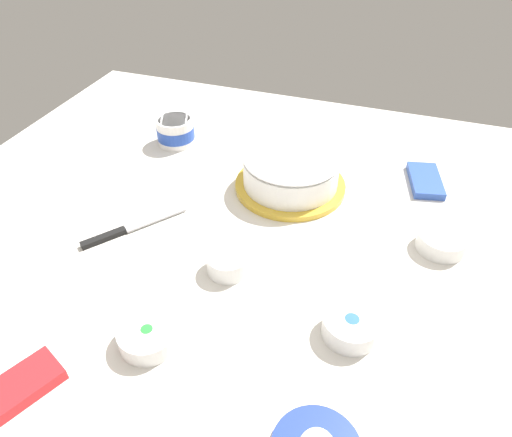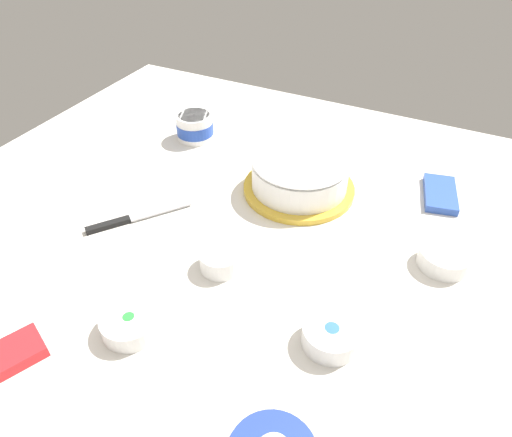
# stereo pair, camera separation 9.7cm
# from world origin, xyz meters

# --- Properties ---
(ground_plane) EXTENTS (1.54, 1.54, 0.00)m
(ground_plane) POSITION_xyz_m (0.00, 0.00, 0.00)
(ground_plane) COLOR silver
(frosted_cake) EXTENTS (0.27, 0.27, 0.09)m
(frosted_cake) POSITION_xyz_m (-0.27, 0.04, 0.04)
(frosted_cake) COLOR gold
(frosted_cake) RESTS_ON ground_plane
(frosting_tub) EXTENTS (0.10, 0.10, 0.07)m
(frosting_tub) POSITION_xyz_m (-0.38, -0.32, 0.04)
(frosting_tub) COLOR white
(frosting_tub) RESTS_ON ground_plane
(spreading_knife) EXTENTS (0.20, 0.16, 0.01)m
(spreading_knife) POSITION_xyz_m (-0.00, -0.25, 0.01)
(spreading_knife) COLOR silver
(spreading_knife) RESTS_ON ground_plane
(sprinkle_bowl_blue) EXTENTS (0.10, 0.10, 0.04)m
(sprinkle_bowl_blue) POSITION_xyz_m (0.10, 0.25, 0.02)
(sprinkle_bowl_blue) COLOR white
(sprinkle_bowl_blue) RESTS_ON ground_plane
(sprinkle_bowl_green) EXTENTS (0.10, 0.10, 0.04)m
(sprinkle_bowl_green) POSITION_xyz_m (0.23, -0.06, 0.02)
(sprinkle_bowl_green) COLOR white
(sprinkle_bowl_green) RESTS_ON ground_plane
(sprinkle_bowl_yellow) EXTENTS (0.10, 0.10, 0.04)m
(sprinkle_bowl_yellow) POSITION_xyz_m (-0.17, 0.39, 0.02)
(sprinkle_bowl_yellow) COLOR white
(sprinkle_bowl_yellow) RESTS_ON ground_plane
(sprinkle_bowl_orange) EXTENTS (0.08, 0.08, 0.04)m
(sprinkle_bowl_orange) POSITION_xyz_m (0.03, 0.00, 0.02)
(sprinkle_bowl_orange) COLOR white
(sprinkle_bowl_orange) RESTS_ON ground_plane
(candy_box_upper) EXTENTS (0.15, 0.10, 0.02)m
(candy_box_upper) POSITION_xyz_m (-0.40, 0.35, 0.01)
(candy_box_upper) COLOR #2D51B2
(candy_box_upper) RESTS_ON ground_plane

